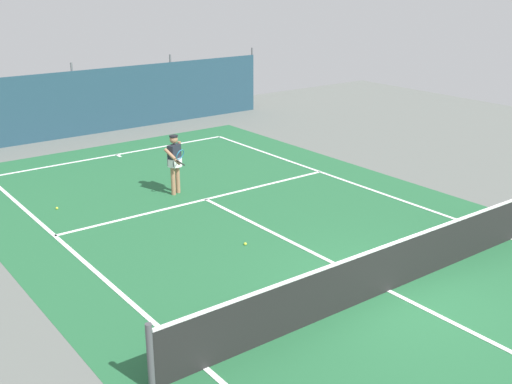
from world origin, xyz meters
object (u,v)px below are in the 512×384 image
(tennis_player, at_px, (175,160))
(tennis_net, at_px, (390,267))
(tennis_ball_midcourt, at_px, (57,208))
(tennis_ball_near_player, at_px, (245,244))

(tennis_player, bearing_deg, tennis_net, 71.41)
(tennis_net, height_order, tennis_ball_midcourt, tennis_net)
(tennis_ball_near_player, bearing_deg, tennis_net, -74.77)
(tennis_net, xyz_separation_m, tennis_ball_midcourt, (-3.44, 8.07, -0.48))
(tennis_player, height_order, tennis_ball_midcourt, tennis_player)
(tennis_player, relative_size, tennis_ball_near_player, 24.85)
(tennis_net, distance_m, tennis_player, 7.31)
(tennis_ball_midcourt, bearing_deg, tennis_net, -66.92)
(tennis_player, bearing_deg, tennis_ball_near_player, 60.76)
(tennis_ball_near_player, xyz_separation_m, tennis_ball_midcourt, (-2.53, 4.72, 0.00))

